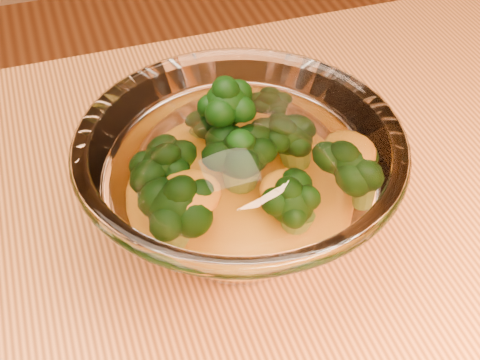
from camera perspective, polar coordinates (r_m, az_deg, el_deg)
name	(u,v)px	position (r m, az deg, el deg)	size (l,w,h in m)	color
glass_bowl	(240,185)	(0.47, 0.00, -0.43)	(0.22, 0.22, 0.10)	white
cheese_sauce	(240,206)	(0.48, 0.00, -2.23)	(0.11, 0.11, 0.03)	orange
broccoli_heap	(242,165)	(0.46, 0.20, 1.29)	(0.17, 0.13, 0.08)	black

